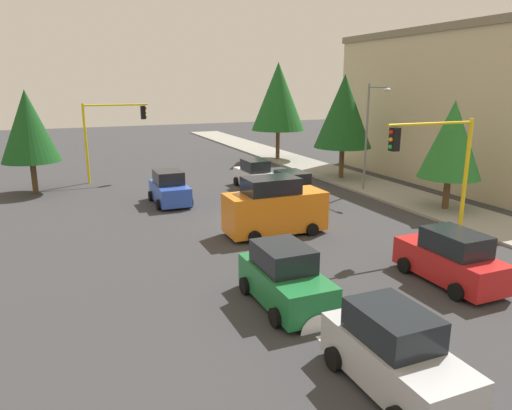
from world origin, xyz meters
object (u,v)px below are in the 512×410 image
(tree_roadside_mid, at_px, (344,111))
(car_green, at_px, (285,278))
(street_lamp_curbside, at_px, (371,126))
(tree_opposite_side, at_px, (28,126))
(traffic_signal_far_right, at_px, (111,126))
(car_red, at_px, (450,259))
(car_silver, at_px, (394,354))
(traffic_signal_near_left, at_px, (436,157))
(car_blue, at_px, (169,189))
(tree_roadside_far, at_px, (278,97))
(tree_roadside_near, at_px, (452,140))
(delivery_van_orange, at_px, (274,208))
(car_white, at_px, (254,175))
(car_black, at_px, (291,189))

(tree_roadside_mid, bearing_deg, car_green, -37.63)
(street_lamp_curbside, height_order, tree_opposite_side, street_lamp_curbside)
(traffic_signal_far_right, distance_m, car_red, 25.52)
(traffic_signal_far_right, xyz_separation_m, tree_roadside_mid, (6.00, 15.69, 1.02))
(car_red, bearing_deg, car_silver, -54.21)
(traffic_signal_near_left, bearing_deg, car_silver, -46.34)
(car_silver, bearing_deg, car_green, -175.53)
(car_green, bearing_deg, car_blue, -178.30)
(tree_roadside_mid, bearing_deg, tree_roadside_far, -177.14)
(car_green, bearing_deg, traffic_signal_far_right, -173.42)
(tree_opposite_side, relative_size, car_blue, 1.75)
(traffic_signal_near_left, relative_size, car_red, 1.32)
(traffic_signal_near_left, bearing_deg, tree_roadside_mid, 162.83)
(traffic_signal_far_right, relative_size, car_silver, 1.42)
(tree_roadside_near, xyz_separation_m, car_blue, (-7.77, -13.99, -3.13))
(car_silver, bearing_deg, tree_roadside_mid, 150.03)
(delivery_van_orange, bearing_deg, car_red, 23.87)
(car_white, height_order, car_silver, same)
(car_white, bearing_deg, car_red, 1.15)
(car_green, xyz_separation_m, car_red, (0.78, 6.28, -0.00))
(tree_roadside_far, bearing_deg, car_white, -33.02)
(car_black, bearing_deg, car_white, -175.91)
(traffic_signal_far_right, bearing_deg, car_green, 6.58)
(street_lamp_curbside, xyz_separation_m, tree_roadside_far, (-14.39, 0.30, 1.47))
(traffic_signal_near_left, bearing_deg, tree_roadside_far, 170.95)
(car_red, distance_m, car_black, 12.66)
(traffic_signal_far_right, height_order, car_red, traffic_signal_far_right)
(tree_roadside_far, xyz_separation_m, car_white, (10.19, -6.62, -4.92))
(traffic_signal_near_left, height_order, car_green, traffic_signal_near_left)
(car_green, bearing_deg, delivery_van_orange, 157.51)
(tree_roadside_far, bearing_deg, tree_opposite_side, -73.69)
(traffic_signal_far_right, relative_size, delivery_van_orange, 1.18)
(street_lamp_curbside, distance_m, tree_roadside_near, 5.77)
(delivery_van_orange, bearing_deg, car_silver, -11.70)
(tree_roadside_mid, height_order, car_red, tree_roadside_mid)
(street_lamp_curbside, xyz_separation_m, tree_opposite_side, (-8.39, -20.20, 0.01))
(street_lamp_curbside, height_order, car_black, street_lamp_curbside)
(car_white, bearing_deg, traffic_signal_near_left, 11.46)
(delivery_van_orange, xyz_separation_m, car_black, (-4.95, 3.41, -0.39))
(delivery_van_orange, distance_m, car_black, 6.02)
(tree_opposite_side, bearing_deg, tree_roadside_mid, 79.22)
(street_lamp_curbside, relative_size, car_red, 1.67)
(car_white, bearing_deg, car_silver, -14.27)
(car_white, xyz_separation_m, car_black, (4.86, 0.35, 0.00))
(tree_roadside_mid, bearing_deg, car_silver, -29.97)
(traffic_signal_near_left, distance_m, car_silver, 11.91)
(car_silver, bearing_deg, tree_roadside_near, 132.25)
(car_red, height_order, car_blue, same)
(traffic_signal_near_left, xyz_separation_m, car_green, (2.93, -8.73, -3.03))
(car_blue, relative_size, car_silver, 0.95)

